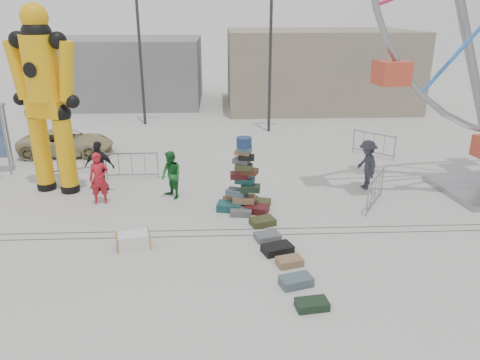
{
  "coord_description": "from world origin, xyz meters",
  "views": [
    {
      "loc": [
        0.3,
        -11.84,
        6.36
      ],
      "look_at": [
        0.9,
        1.29,
        1.5
      ],
      "focal_mm": 35.0,
      "sensor_mm": 36.0,
      "label": 1
    }
  ],
  "objects_px": {
    "barricade_dummy_c": "(132,166)",
    "barricade_wheel_front": "(375,191)",
    "barricade_dummy_b": "(70,161)",
    "parked_suv": "(66,143)",
    "suitcase_tower": "(244,190)",
    "pedestrian_red": "(99,179)",
    "pedestrian_grey": "(367,165)",
    "pedestrian_green": "(171,175)",
    "pedestrian_black": "(100,167)",
    "lamp_post_left": "(141,44)",
    "barricade_wheel_back": "(374,144)",
    "crash_test_dummy": "(45,94)",
    "lamp_post_right": "(272,46)",
    "steamer_trunk": "(133,241)"
  },
  "relations": [
    {
      "from": "barricade_dummy_c",
      "to": "pedestrian_grey",
      "type": "height_order",
      "value": "pedestrian_grey"
    },
    {
      "from": "pedestrian_red",
      "to": "barricade_dummy_b",
      "type": "bearing_deg",
      "value": 109.56
    },
    {
      "from": "barricade_wheel_front",
      "to": "barricade_wheel_back",
      "type": "relative_size",
      "value": 1.0
    },
    {
      "from": "barricade_dummy_c",
      "to": "barricade_wheel_front",
      "type": "distance_m",
      "value": 9.2
    },
    {
      "from": "barricade_wheel_front",
      "to": "pedestrian_black",
      "type": "xyz_separation_m",
      "value": [
        -9.58,
        1.79,
        0.4
      ]
    },
    {
      "from": "suitcase_tower",
      "to": "pedestrian_red",
      "type": "bearing_deg",
      "value": -174.03
    },
    {
      "from": "suitcase_tower",
      "to": "pedestrian_grey",
      "type": "relative_size",
      "value": 1.35
    },
    {
      "from": "barricade_wheel_back",
      "to": "parked_suv",
      "type": "height_order",
      "value": "parked_suv"
    },
    {
      "from": "crash_test_dummy",
      "to": "pedestrian_green",
      "type": "distance_m",
      "value": 5.13
    },
    {
      "from": "pedestrian_red",
      "to": "parked_suv",
      "type": "height_order",
      "value": "pedestrian_red"
    },
    {
      "from": "barricade_wheel_back",
      "to": "pedestrian_green",
      "type": "distance_m",
      "value": 9.81
    },
    {
      "from": "pedestrian_green",
      "to": "pedestrian_black",
      "type": "xyz_separation_m",
      "value": [
        -2.64,
        0.74,
        0.1
      ]
    },
    {
      "from": "pedestrian_red",
      "to": "parked_suv",
      "type": "distance_m",
      "value": 6.5
    },
    {
      "from": "lamp_post_left",
      "to": "suitcase_tower",
      "type": "distance_m",
      "value": 13.93
    },
    {
      "from": "barricade_dummy_c",
      "to": "barricade_wheel_front",
      "type": "relative_size",
      "value": 1.0
    },
    {
      "from": "barricade_wheel_back",
      "to": "parked_suv",
      "type": "distance_m",
      "value": 13.99
    },
    {
      "from": "barricade_wheel_back",
      "to": "pedestrian_black",
      "type": "distance_m",
      "value": 11.95
    },
    {
      "from": "suitcase_tower",
      "to": "barricade_wheel_front",
      "type": "xyz_separation_m",
      "value": [
        4.45,
        0.06,
        -0.15
      ]
    },
    {
      "from": "barricade_dummy_c",
      "to": "pedestrian_green",
      "type": "relative_size",
      "value": 1.18
    },
    {
      "from": "lamp_post_left",
      "to": "pedestrian_green",
      "type": "height_order",
      "value": "lamp_post_left"
    },
    {
      "from": "pedestrian_green",
      "to": "parked_suv",
      "type": "distance_m",
      "value": 7.59
    },
    {
      "from": "lamp_post_left",
      "to": "pedestrian_green",
      "type": "distance_m",
      "value": 12.17
    },
    {
      "from": "lamp_post_right",
      "to": "steamer_trunk",
      "type": "bearing_deg",
      "value": -112.02
    },
    {
      "from": "barricade_wheel_front",
      "to": "barricade_wheel_back",
      "type": "bearing_deg",
      "value": 14.55
    },
    {
      "from": "crash_test_dummy",
      "to": "lamp_post_left",
      "type": "bearing_deg",
      "value": 97.52
    },
    {
      "from": "pedestrian_black",
      "to": "steamer_trunk",
      "type": "bearing_deg",
      "value": 124.23
    },
    {
      "from": "pedestrian_grey",
      "to": "pedestrian_green",
      "type": "bearing_deg",
      "value": -92.63
    },
    {
      "from": "barricade_wheel_back",
      "to": "pedestrian_grey",
      "type": "distance_m",
      "value": 4.26
    },
    {
      "from": "lamp_post_left",
      "to": "pedestrian_green",
      "type": "relative_size",
      "value": 4.71
    },
    {
      "from": "lamp_post_left",
      "to": "pedestrian_black",
      "type": "bearing_deg",
      "value": -90.77
    },
    {
      "from": "lamp_post_right",
      "to": "barricade_wheel_front",
      "type": "relative_size",
      "value": 4.0
    },
    {
      "from": "steamer_trunk",
      "to": "barricade_wheel_front",
      "type": "distance_m",
      "value": 8.14
    },
    {
      "from": "barricade_wheel_back",
      "to": "lamp_post_left",
      "type": "bearing_deg",
      "value": -167.59
    },
    {
      "from": "crash_test_dummy",
      "to": "barricade_dummy_c",
      "type": "relative_size",
      "value": 3.37
    },
    {
      "from": "parked_suv",
      "to": "lamp_post_left",
      "type": "bearing_deg",
      "value": -27.74
    },
    {
      "from": "pedestrian_green",
      "to": "barricade_dummy_c",
      "type": "bearing_deg",
      "value": -177.06
    },
    {
      "from": "barricade_dummy_b",
      "to": "pedestrian_red",
      "type": "height_order",
      "value": "pedestrian_red"
    },
    {
      "from": "crash_test_dummy",
      "to": "barricade_wheel_front",
      "type": "relative_size",
      "value": 3.37
    },
    {
      "from": "lamp_post_left",
      "to": "barricade_wheel_back",
      "type": "distance_m",
      "value": 13.64
    },
    {
      "from": "lamp_post_right",
      "to": "pedestrian_red",
      "type": "distance_m",
      "value": 12.45
    },
    {
      "from": "crash_test_dummy",
      "to": "pedestrian_grey",
      "type": "xyz_separation_m",
      "value": [
        11.4,
        -0.29,
        -2.63
      ]
    },
    {
      "from": "lamp_post_left",
      "to": "pedestrian_red",
      "type": "height_order",
      "value": "lamp_post_left"
    },
    {
      "from": "barricade_dummy_c",
      "to": "barricade_wheel_front",
      "type": "height_order",
      "value": "same"
    },
    {
      "from": "barricade_dummy_b",
      "to": "parked_suv",
      "type": "bearing_deg",
      "value": 89.68
    },
    {
      "from": "lamp_post_left",
      "to": "crash_test_dummy",
      "type": "height_order",
      "value": "lamp_post_left"
    },
    {
      "from": "suitcase_tower",
      "to": "steamer_trunk",
      "type": "distance_m",
      "value": 4.16
    },
    {
      "from": "barricade_wheel_back",
      "to": "parked_suv",
      "type": "xyz_separation_m",
      "value": [
        -13.96,
        0.88,
        0.02
      ]
    },
    {
      "from": "crash_test_dummy",
      "to": "pedestrian_red",
      "type": "bearing_deg",
      "value": -17.47
    },
    {
      "from": "lamp_post_right",
      "to": "suitcase_tower",
      "type": "xyz_separation_m",
      "value": [
        -2.01,
        -10.44,
        -3.78
      ]
    },
    {
      "from": "crash_test_dummy",
      "to": "barricade_wheel_back",
      "type": "bearing_deg",
      "value": 32.97
    }
  ]
}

